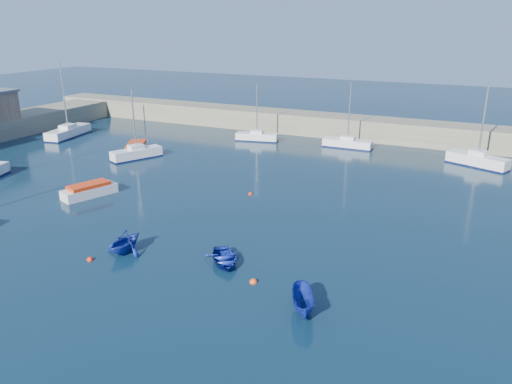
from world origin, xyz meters
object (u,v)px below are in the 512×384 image
at_px(sailboat_4, 68,132).
at_px(sailboat_7, 477,160).
at_px(sailboat_6, 347,143).
at_px(dinghy_right, 303,302).
at_px(motorboat_2, 136,148).
at_px(sailboat_5, 257,137).
at_px(motorboat_1, 89,190).
at_px(sailboat_3, 136,153).
at_px(dinghy_center, 224,259).
at_px(dinghy_left, 124,241).

relative_size(sailboat_4, sailboat_7, 1.14).
distance_m(sailboat_4, sailboat_6, 35.50).
xyz_separation_m(sailboat_6, dinghy_right, (7.53, -35.31, 0.04)).
relative_size(sailboat_4, motorboat_2, 1.67).
relative_size(sailboat_5, motorboat_1, 1.44).
distance_m(sailboat_3, sailboat_4, 15.61).
bearing_deg(sailboat_4, dinghy_center, -42.39).
bearing_deg(sailboat_4, motorboat_2, -21.58).
height_order(dinghy_center, dinghy_right, dinghy_right).
xyz_separation_m(sailboat_6, motorboat_2, (-21.15, -12.41, -0.03)).
bearing_deg(dinghy_center, dinghy_left, 154.02).
bearing_deg(dinghy_left, sailboat_5, 100.96).
bearing_deg(sailboat_5, dinghy_left, 177.73).
height_order(sailboat_7, dinghy_center, sailboat_7).
distance_m(sailboat_3, dinghy_right, 33.88).
height_order(sailboat_4, sailboat_6, sailboat_4).
bearing_deg(sailboat_6, sailboat_3, 127.51).
relative_size(motorboat_1, dinghy_left, 1.66).
xyz_separation_m(sailboat_3, sailboat_4, (-14.81, 4.95, 0.02)).
relative_size(motorboat_2, dinghy_left, 1.93).
xyz_separation_m(motorboat_2, dinghy_right, (28.68, -22.90, 0.07)).
relative_size(sailboat_7, dinghy_right, 2.70).
height_order(motorboat_2, dinghy_center, motorboat_2).
relative_size(sailboat_4, motorboat_1, 1.94).
bearing_deg(sailboat_3, dinghy_center, -15.46).
bearing_deg(dinghy_right, dinghy_center, 129.51).
bearing_deg(sailboat_4, sailboat_5, 10.10).
distance_m(sailboat_6, motorboat_2, 24.52).
xyz_separation_m(sailboat_5, sailboat_7, (25.40, -0.63, 0.12)).
distance_m(sailboat_5, sailboat_6, 11.26).
relative_size(sailboat_6, motorboat_2, 1.35).
height_order(sailboat_6, motorboat_2, sailboat_6).
relative_size(sailboat_5, sailboat_7, 0.84).
height_order(sailboat_3, dinghy_center, sailboat_3).
distance_m(sailboat_4, dinghy_left, 37.44).
distance_m(sailboat_5, dinghy_right, 38.76).
distance_m(motorboat_1, dinghy_center, 17.53).
distance_m(sailboat_4, sailboat_5, 24.44).
bearing_deg(sailboat_7, motorboat_1, 152.58).
relative_size(dinghy_left, dinghy_right, 0.95).
bearing_deg(dinghy_right, sailboat_5, 94.18).
distance_m(sailboat_5, motorboat_2, 14.88).
bearing_deg(sailboat_6, motorboat_2, 120.74).
height_order(sailboat_3, sailboat_6, sailboat_6).
bearing_deg(sailboat_6, sailboat_4, 106.22).
distance_m(sailboat_4, sailboat_7, 48.98).
height_order(sailboat_3, sailboat_7, sailboat_7).
height_order(sailboat_7, dinghy_right, sailboat_7).
xyz_separation_m(sailboat_3, dinghy_left, (14.00, -18.97, 0.16)).
xyz_separation_m(sailboat_5, dinghy_left, (5.84, -32.27, 0.22)).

